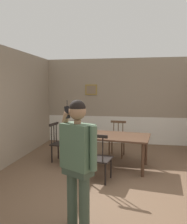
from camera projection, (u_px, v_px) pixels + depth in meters
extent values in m
plane|color=brown|center=(115.00, 189.00, 4.19)|extent=(7.87, 7.87, 0.00)
cube|color=gray|center=(125.00, 88.00, 7.50)|extent=(5.37, 0.12, 1.92)
cube|color=silver|center=(124.00, 130.00, 7.66)|extent=(5.37, 0.14, 0.90)
cube|color=silver|center=(124.00, 116.00, 7.58)|extent=(5.37, 0.05, 0.06)
cube|color=olive|center=(91.00, 90.00, 7.63)|extent=(0.40, 0.03, 0.35)
cube|color=#7E6952|center=(91.00, 90.00, 7.61)|extent=(0.32, 0.01, 0.27)
cube|color=#4C3323|center=(110.00, 136.00, 5.31)|extent=(1.94, 1.23, 0.04)
cylinder|color=#4C3323|center=(71.00, 153.00, 5.22)|extent=(0.07, 0.07, 0.72)
cylinder|color=#4C3323|center=(143.00, 160.00, 4.73)|extent=(0.07, 0.07, 0.72)
cylinder|color=#4C3323|center=(83.00, 145.00, 5.98)|extent=(0.07, 0.07, 0.72)
cylinder|color=#4C3323|center=(146.00, 150.00, 5.49)|extent=(0.07, 0.07, 0.72)
cube|color=black|center=(61.00, 144.00, 5.72)|extent=(0.48, 0.48, 0.03)
cube|color=black|center=(54.00, 124.00, 5.73)|extent=(0.11, 0.42, 0.06)
cylinder|color=black|center=(56.00, 132.00, 5.87)|extent=(0.02, 0.02, 0.51)
cylinder|color=black|center=(54.00, 133.00, 5.76)|extent=(0.02, 0.02, 0.51)
cylinder|color=black|center=(51.00, 134.00, 5.64)|extent=(0.02, 0.02, 0.51)
cylinder|color=black|center=(70.00, 152.00, 5.85)|extent=(0.04, 0.04, 0.43)
cylinder|color=black|center=(64.00, 155.00, 5.53)|extent=(0.04, 0.04, 0.43)
cylinder|color=black|center=(58.00, 151.00, 5.96)|extent=(0.04, 0.04, 0.43)
cylinder|color=black|center=(52.00, 154.00, 5.65)|extent=(0.04, 0.04, 0.43)
cube|color=#513823|center=(117.00, 140.00, 6.15)|extent=(0.47, 0.47, 0.03)
cube|color=#513823|center=(118.00, 122.00, 6.28)|extent=(0.43, 0.09, 0.06)
cylinder|color=#513823|center=(123.00, 129.00, 6.27)|extent=(0.02, 0.02, 0.48)
cylinder|color=#513823|center=(118.00, 129.00, 6.30)|extent=(0.02, 0.02, 0.48)
cylinder|color=#513823|center=(114.00, 129.00, 6.34)|extent=(0.02, 0.02, 0.48)
cylinder|color=#513823|center=(122.00, 150.00, 5.96)|extent=(0.04, 0.04, 0.44)
cylinder|color=#513823|center=(109.00, 149.00, 6.06)|extent=(0.04, 0.04, 0.44)
cylinder|color=#513823|center=(124.00, 147.00, 6.29)|extent=(0.04, 0.04, 0.44)
cylinder|color=#513823|center=(112.00, 146.00, 6.38)|extent=(0.04, 0.04, 0.44)
cube|color=black|center=(99.00, 159.00, 4.54)|extent=(0.54, 0.54, 0.03)
cube|color=black|center=(96.00, 136.00, 4.29)|extent=(0.46, 0.13, 0.06)
cylinder|color=black|center=(89.00, 147.00, 4.36)|extent=(0.02, 0.02, 0.52)
cylinder|color=black|center=(96.00, 148.00, 4.31)|extent=(0.02, 0.02, 0.52)
cylinder|color=black|center=(103.00, 149.00, 4.26)|extent=(0.02, 0.02, 0.52)
cylinder|color=black|center=(94.00, 166.00, 4.80)|extent=(0.04, 0.04, 0.43)
cylinder|color=black|center=(111.00, 168.00, 4.67)|extent=(0.04, 0.04, 0.43)
cylinder|color=black|center=(87.00, 172.00, 4.46)|extent=(0.04, 0.04, 0.43)
cylinder|color=black|center=(105.00, 174.00, 4.32)|extent=(0.04, 0.04, 0.43)
cylinder|color=#3A493A|center=(84.00, 201.00, 2.93)|extent=(0.14, 0.14, 0.82)
cylinder|color=#3A493A|center=(72.00, 196.00, 3.06)|extent=(0.14, 0.14, 0.82)
cube|color=#3A493A|center=(78.00, 170.00, 2.95)|extent=(0.44, 0.37, 0.12)
cube|color=#4C664C|center=(78.00, 146.00, 2.92)|extent=(0.49, 0.41, 0.58)
cylinder|color=#4C664C|center=(93.00, 148.00, 2.75)|extent=(0.09, 0.09, 0.55)
cylinder|color=#936B4C|center=(66.00, 118.00, 2.99)|extent=(0.17, 0.17, 0.20)
cylinder|color=#936B4C|center=(77.00, 122.00, 2.88)|extent=(0.09, 0.09, 0.05)
sphere|color=#936B4C|center=(77.00, 111.00, 2.87)|extent=(0.22, 0.22, 0.22)
sphere|color=black|center=(77.00, 108.00, 2.86)|extent=(0.21, 0.21, 0.21)
cube|color=black|center=(67.00, 112.00, 2.94)|extent=(0.08, 0.07, 0.17)
cylinder|color=black|center=(67.00, 103.00, 2.93)|extent=(0.01, 0.01, 0.08)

